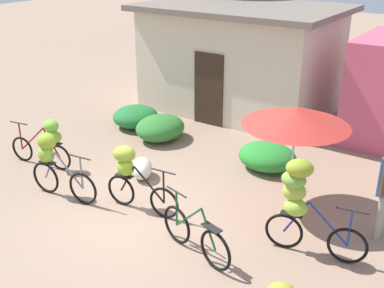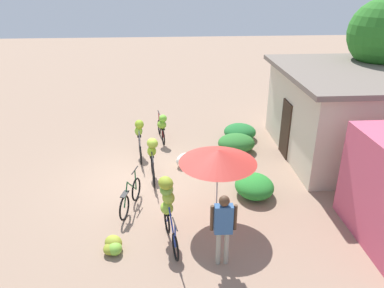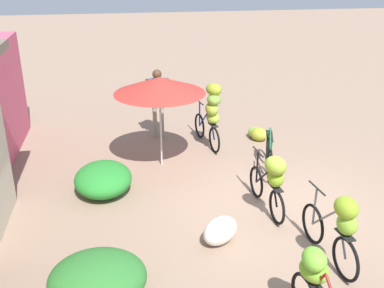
{
  "view_description": "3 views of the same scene",
  "coord_description": "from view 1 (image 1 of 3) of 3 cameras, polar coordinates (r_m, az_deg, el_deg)",
  "views": [
    {
      "loc": [
        5.26,
        -5.75,
        4.77
      ],
      "look_at": [
        0.49,
        1.22,
        1.17
      ],
      "focal_mm": 44.99,
      "sensor_mm": 36.0,
      "label": 1
    },
    {
      "loc": [
        10.5,
        0.76,
        5.98
      ],
      "look_at": [
        -0.13,
        1.52,
        1.14
      ],
      "focal_mm": 35.04,
      "sensor_mm": 36.0,
      "label": 2
    },
    {
      "loc": [
        -7.06,
        2.81,
        4.46
      ],
      "look_at": [
        1.3,
        1.45,
        0.86
      ],
      "focal_mm": 42.41,
      "sensor_mm": 36.0,
      "label": 3
    }
  ],
  "objects": [
    {
      "name": "bicycle_center_loaded",
      "position": [
        9.09,
        -7.26,
        -3.3
      ],
      "size": [
        1.6,
        0.46,
        1.25
      ],
      "color": "black",
      "rests_on": "ground"
    },
    {
      "name": "bicycle_leftmost",
      "position": [
        11.13,
        -16.75,
        0.52
      ],
      "size": [
        1.69,
        0.46,
        1.15
      ],
      "color": "black",
      "rests_on": "ground"
    },
    {
      "name": "ground_plane",
      "position": [
        9.13,
        -6.95,
        -8.58
      ],
      "size": [
        60.0,
        60.0,
        0.0
      ],
      "primitive_type": "plane",
      "color": "#957863"
    },
    {
      "name": "hedge_bush_front_right",
      "position": [
        12.37,
        -3.78,
        1.93
      ],
      "size": [
        1.18,
        1.36,
        0.63
      ],
      "primitive_type": "ellipsoid",
      "color": "#2F742E",
      "rests_on": "ground"
    },
    {
      "name": "produce_sack",
      "position": [
        10.43,
        -5.97,
        -2.9
      ],
      "size": [
        0.78,
        0.82,
        0.44
      ],
      "primitive_type": "ellipsoid",
      "rotation": [
        0.0,
        0.0,
        2.24
      ],
      "color": "silver",
      "rests_on": "ground"
    },
    {
      "name": "hedge_bush_mid",
      "position": [
        10.88,
        8.91,
        -1.49
      ],
      "size": [
        1.32,
        1.14,
        0.59
      ],
      "primitive_type": "ellipsoid",
      "color": "#28862F",
      "rests_on": "ground"
    },
    {
      "name": "bicycle_by_shop",
      "position": [
        7.9,
        0.38,
        -10.78
      ],
      "size": [
        1.59,
        0.48,
        0.98
      ],
      "color": "black",
      "rests_on": "ground"
    },
    {
      "name": "market_umbrella",
      "position": [
        8.82,
        12.25,
        3.26
      ],
      "size": [
        1.97,
        1.97,
        2.03
      ],
      "color": "beige",
      "rests_on": "ground"
    },
    {
      "name": "bicycle_near_pile",
      "position": [
        9.83,
        -16.08,
        -2.0
      ],
      "size": [
        1.63,
        0.38,
        1.29
      ],
      "color": "black",
      "rests_on": "ground"
    },
    {
      "name": "bicycle_rightmost",
      "position": [
        7.84,
        12.76,
        -6.26
      ],
      "size": [
        1.64,
        0.5,
        1.67
      ],
      "color": "black",
      "rests_on": "ground"
    },
    {
      "name": "building_low",
      "position": [
        14.52,
        5.84,
        10.16
      ],
      "size": [
        5.66,
        4.0,
        3.07
      ],
      "color": "beige",
      "rests_on": "ground"
    },
    {
      "name": "hedge_bush_front_left",
      "position": [
        13.3,
        -6.69,
        3.25
      ],
      "size": [
        1.24,
        1.26,
        0.58
      ],
      "primitive_type": "ellipsoid",
      "color": "#237031",
      "rests_on": "ground"
    }
  ]
}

